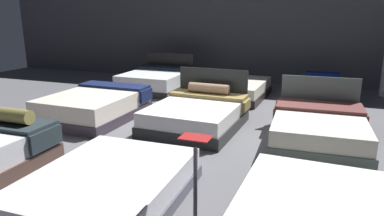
{
  "coord_description": "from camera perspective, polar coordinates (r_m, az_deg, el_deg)",
  "views": [
    {
      "loc": [
        2.12,
        -5.99,
        2.1
      ],
      "look_at": [
        -0.13,
        0.09,
        0.35
      ],
      "focal_mm": 32.91,
      "sensor_mm": 36.0,
      "label": 1
    }
  ],
  "objects": [
    {
      "name": "bed_6",
      "position": [
        10.04,
        -5.74,
        4.48
      ],
      "size": [
        1.72,
        2.0,
        0.94
      ],
      "rotation": [
        0.0,
        0.0,
        -0.02
      ],
      "color": "black",
      "rests_on": "ground_plane"
    },
    {
      "name": "bed_4",
      "position": [
        6.64,
        0.81,
        -1.04
      ],
      "size": [
        1.69,
        2.01,
        1.0
      ],
      "rotation": [
        0.0,
        0.0,
        -0.04
      ],
      "color": "black",
      "rests_on": "ground_plane"
    },
    {
      "name": "bed_7",
      "position": [
        9.13,
        6.77,
        3.05
      ],
      "size": [
        1.67,
        2.1,
        0.43
      ],
      "rotation": [
        0.0,
        0.0,
        -0.05
      ],
      "color": "black",
      "rests_on": "ground_plane"
    },
    {
      "name": "bed_8",
      "position": [
        8.93,
        20.07,
        2.16
      ],
      "size": [
        1.54,
        2.1,
        0.67
      ],
      "rotation": [
        0.0,
        0.0,
        -0.03
      ],
      "color": "black",
      "rests_on": "ground_plane"
    },
    {
      "name": "showroom_back_wall",
      "position": [
        11.17,
        9.57,
        13.09
      ],
      "size": [
        18.0,
        0.06,
        3.5
      ],
      "primitive_type": "cube",
      "color": "#47474C",
      "rests_on": "ground_plane"
    },
    {
      "name": "bed_1",
      "position": [
        4.18,
        -13.54,
        -12.47
      ],
      "size": [
        1.6,
        2.09,
        0.4
      ],
      "rotation": [
        0.0,
        0.0,
        0.01
      ],
      "color": "#4C4D59",
      "rests_on": "ground_plane"
    },
    {
      "name": "price_sign",
      "position": [
        3.48,
        0.54,
        -14.4
      ],
      "size": [
        0.28,
        0.24,
        1.01
      ],
      "color": "#3F3F44",
      "rests_on": "ground_plane"
    },
    {
      "name": "bed_3",
      "position": [
        7.51,
        -15.46,
        0.35
      ],
      "size": [
        1.66,
        2.1,
        0.57
      ],
      "rotation": [
        0.0,
        0.0,
        -0.02
      ],
      "color": "#342B36",
      "rests_on": "ground_plane"
    },
    {
      "name": "ground_plane",
      "position": [
        6.7,
        0.74,
        -3.28
      ],
      "size": [
        18.0,
        18.0,
        0.02
      ],
      "primitive_type": "cube",
      "color": "#5B5B60"
    },
    {
      "name": "bed_5",
      "position": [
        6.24,
        19.82,
        -3.08
      ],
      "size": [
        1.59,
        2.08,
        0.96
      ],
      "rotation": [
        0.0,
        0.0,
        0.04
      ],
      "color": "#4C5A58",
      "rests_on": "ground_plane"
    }
  ]
}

